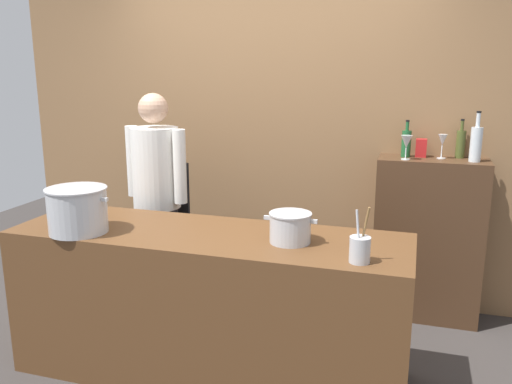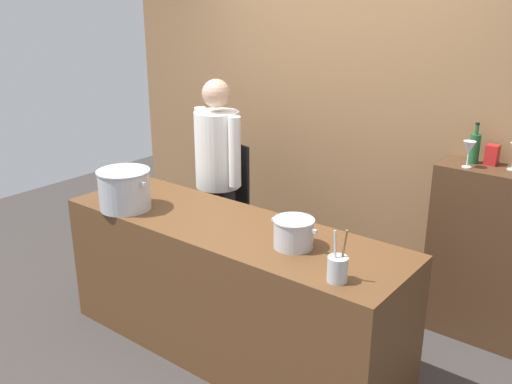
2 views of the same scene
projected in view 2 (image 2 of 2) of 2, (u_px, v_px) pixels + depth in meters
ground_plane at (231, 349)px, 3.77m from camera, size 8.00×8.00×0.00m
brick_back_panel at (346, 96)px, 4.32m from camera, size 4.40×0.10×3.00m
prep_counter at (230, 289)px, 3.62m from camera, size 2.32×0.70×0.90m
bar_cabinet at (489, 256)px, 3.73m from camera, size 0.76×0.32×1.20m
chef at (218, 170)px, 4.32m from camera, size 0.52×0.39×1.66m
stockpot_large at (125, 189)px, 3.69m from camera, size 0.41×0.35×0.26m
stockpot_small at (294, 233)px, 3.14m from camera, size 0.30×0.23×0.17m
utensil_crock at (338, 268)px, 2.77m from camera, size 0.10×0.10×0.28m
wine_bottle_green at (474, 148)px, 3.64m from camera, size 0.07×0.07×0.27m
wine_glass_tall at (469, 149)px, 3.54m from camera, size 0.08×0.08×0.17m
spice_tin_red at (492, 155)px, 3.62m from camera, size 0.08×0.08×0.13m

